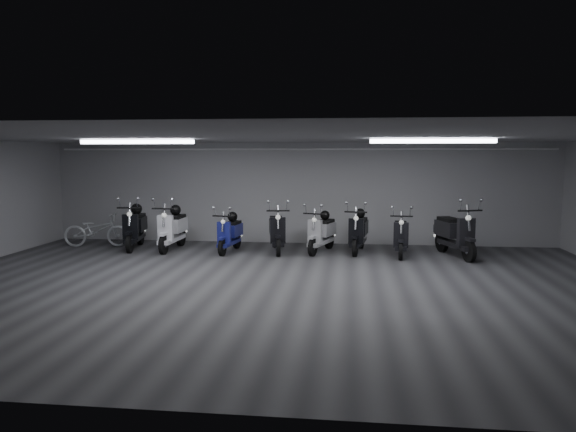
# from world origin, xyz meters

# --- Properties ---
(floor) EXTENTS (14.00, 10.00, 0.01)m
(floor) POSITION_xyz_m (0.00, 0.00, -0.01)
(floor) COLOR #37373A
(floor) RESTS_ON ground
(ceiling) EXTENTS (14.00, 10.00, 0.01)m
(ceiling) POSITION_xyz_m (0.00, 0.00, 2.80)
(ceiling) COLOR gray
(ceiling) RESTS_ON ground
(back_wall) EXTENTS (14.00, 0.01, 2.80)m
(back_wall) POSITION_xyz_m (0.00, 5.00, 1.40)
(back_wall) COLOR #9A9A9D
(back_wall) RESTS_ON ground
(front_wall) EXTENTS (14.00, 0.01, 2.80)m
(front_wall) POSITION_xyz_m (0.00, -5.00, 1.40)
(front_wall) COLOR #9A9A9D
(front_wall) RESTS_ON ground
(fluor_strip_left) EXTENTS (2.40, 0.18, 0.08)m
(fluor_strip_left) POSITION_xyz_m (-3.00, 1.00, 2.74)
(fluor_strip_left) COLOR white
(fluor_strip_left) RESTS_ON ceiling
(fluor_strip_right) EXTENTS (2.40, 0.18, 0.08)m
(fluor_strip_right) POSITION_xyz_m (3.00, 1.00, 2.74)
(fluor_strip_right) COLOR white
(fluor_strip_right) RESTS_ON ceiling
(conduit) EXTENTS (13.60, 0.05, 0.05)m
(conduit) POSITION_xyz_m (0.00, 4.92, 2.62)
(conduit) COLOR white
(conduit) RESTS_ON back_wall
(scooter_1) EXTENTS (0.96, 2.00, 1.43)m
(scooter_1) POSITION_xyz_m (-4.19, 3.58, 0.71)
(scooter_1) COLOR black
(scooter_1) RESTS_ON floor
(scooter_2) EXTENTS (0.69, 1.93, 1.42)m
(scooter_2) POSITION_xyz_m (-3.15, 3.51, 0.71)
(scooter_2) COLOR white
(scooter_2) RESTS_ON floor
(scooter_4) EXTENTS (0.74, 1.69, 1.22)m
(scooter_4) POSITION_xyz_m (-1.60, 3.38, 0.61)
(scooter_4) COLOR navy
(scooter_4) RESTS_ON floor
(scooter_5) EXTENTS (0.96, 1.95, 1.39)m
(scooter_5) POSITION_xyz_m (-0.42, 3.56, 0.70)
(scooter_5) COLOR black
(scooter_5) RESTS_ON floor
(scooter_6) EXTENTS (1.10, 1.83, 1.29)m
(scooter_6) POSITION_xyz_m (0.71, 3.63, 0.65)
(scooter_6) COLOR #BBBABE
(scooter_6) RESTS_ON floor
(scooter_7) EXTENTS (0.87, 1.89, 1.36)m
(scooter_7) POSITION_xyz_m (1.65, 3.72, 0.68)
(scooter_7) COLOR black
(scooter_7) RESTS_ON floor
(scooter_8) EXTENTS (0.71, 1.77, 1.29)m
(scooter_8) POSITION_xyz_m (2.67, 3.40, 0.65)
(scooter_8) COLOR black
(scooter_8) RESTS_ON floor
(scooter_9) EXTENTS (1.23, 2.10, 1.49)m
(scooter_9) POSITION_xyz_m (3.97, 3.39, 0.74)
(scooter_9) COLOR black
(scooter_9) RESTS_ON floor
(bicycle) EXTENTS (1.78, 0.87, 1.10)m
(bicycle) POSITION_xyz_m (-5.35, 3.77, 0.55)
(bicycle) COLOR silver
(bicycle) RESTS_ON floor
(helmet_0) EXTENTS (0.28, 0.28, 0.28)m
(helmet_0) POSITION_xyz_m (-3.14, 3.77, 1.02)
(helmet_0) COLOR black
(helmet_0) RESTS_ON scooter_2
(helmet_1) EXTENTS (0.29, 0.29, 0.29)m
(helmet_1) POSITION_xyz_m (-4.24, 3.84, 1.03)
(helmet_1) COLOR black
(helmet_1) RESTS_ON scooter_1
(helmet_2) EXTENTS (0.26, 0.26, 0.26)m
(helmet_2) POSITION_xyz_m (1.69, 3.98, 0.97)
(helmet_2) COLOR black
(helmet_2) RESTS_ON scooter_7
(helmet_3) EXTENTS (0.26, 0.26, 0.26)m
(helmet_3) POSITION_xyz_m (-1.58, 3.61, 0.89)
(helmet_3) COLOR black
(helmet_3) RESTS_ON scooter_4
(helmet_4) EXTENTS (0.25, 0.25, 0.25)m
(helmet_4) POSITION_xyz_m (0.79, 3.86, 0.93)
(helmet_4) COLOR black
(helmet_4) RESTS_ON scooter_6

